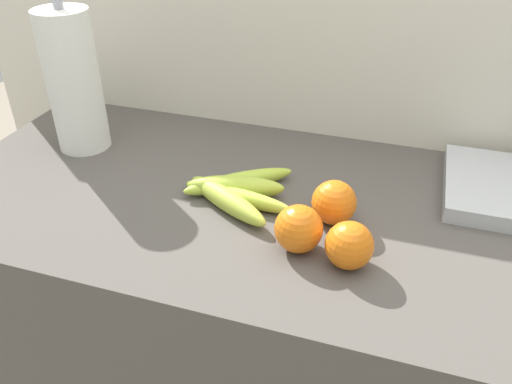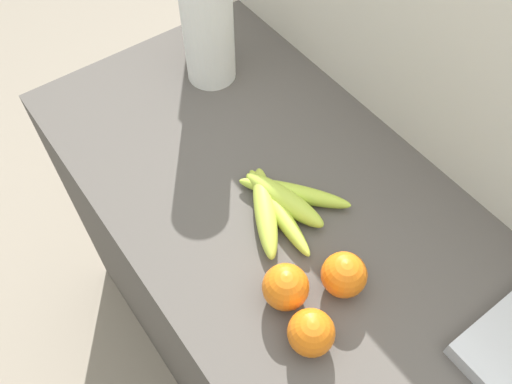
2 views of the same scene
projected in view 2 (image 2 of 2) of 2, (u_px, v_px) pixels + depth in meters
banana_bunch at (280, 203)px, 0.99m from camera, size 0.22×0.22×0.04m
orange_back_right at (286, 287)px, 0.87m from camera, size 0.08×0.08×0.08m
orange_back_left at (344, 275)px, 0.88m from camera, size 0.08×0.08×0.08m
orange_far_right at (311, 333)px, 0.82m from camera, size 0.08×0.08×0.08m
paper_towel_roll at (207, 21)px, 1.10m from camera, size 0.11×0.11×0.32m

